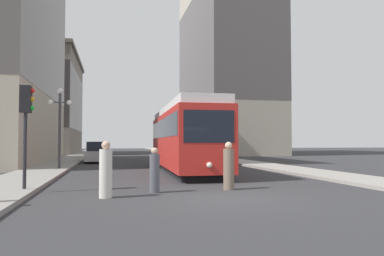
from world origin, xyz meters
TOP-DOWN VIEW (x-y plane):
  - ground_plane at (0.00, 0.00)m, footprint 200.00×200.00m
  - sidewalk_left at (-7.45, 40.00)m, footprint 2.80×120.00m
  - sidewalk_right at (7.45, 40.00)m, footprint 2.80×120.00m
  - streetcar at (0.78, 11.01)m, footprint 3.08×13.89m
  - transit_bus at (3.75, 23.93)m, footprint 2.99×11.25m
  - parked_car_left_near at (-4.75, 22.34)m, footprint 1.92×4.59m
  - parked_car_left_mid at (-4.75, 31.45)m, footprint 2.08×4.52m
  - pedestrian_crossing_near at (-3.69, 1.09)m, footprint 0.40×0.40m
  - pedestrian_crossing_far at (-2.04, 1.95)m, footprint 0.35×0.35m
  - pedestrian_on_sidewalk at (0.75, 2.16)m, footprint 0.40×0.40m
  - traffic_light_near_left at (-6.43, 2.81)m, footprint 0.47×0.36m
  - lamp_post_left_near at (-6.65, 13.12)m, footprint 1.41×0.36m
  - building_left_midblock at (-15.13, 50.33)m, footprint 13.17×22.33m
  - building_right_corner at (14.02, 44.04)m, footprint 10.94×23.92m

SIDE VIEW (x-z plane):
  - ground_plane at x=0.00m, z-range 0.00..0.00m
  - sidewalk_left at x=-7.45m, z-range 0.00..0.15m
  - sidewalk_right at x=7.45m, z-range 0.00..0.15m
  - pedestrian_crossing_far at x=-2.04m, z-range -0.05..1.52m
  - pedestrian_on_sidewalk at x=0.75m, z-range -0.06..1.72m
  - pedestrian_crossing_near at x=-3.69m, z-range -0.06..1.74m
  - parked_car_left_mid at x=-4.75m, z-range -0.07..1.75m
  - parked_car_left_near at x=-4.75m, z-range -0.07..1.75m
  - transit_bus at x=3.75m, z-range 0.22..3.67m
  - streetcar at x=0.78m, z-range 0.16..4.05m
  - traffic_light_near_left at x=-6.43m, z-range 1.12..4.71m
  - lamp_post_left_near at x=-6.65m, z-range 0.97..5.97m
  - building_left_midblock at x=-15.13m, z-range 0.19..15.63m
  - building_right_corner at x=14.02m, z-range 0.45..29.57m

